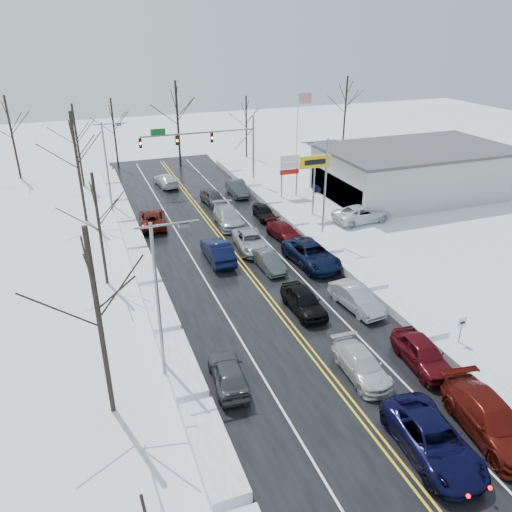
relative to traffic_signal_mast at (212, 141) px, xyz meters
name	(u,v)px	position (x,y,z in m)	size (l,w,h in m)	color
ground	(278,310)	(-3.45, -27.99, -5.48)	(160.00, 160.00, 0.00)	silver
road_surface	(267,296)	(-3.45, -25.99, -5.47)	(14.00, 84.00, 0.01)	black
snow_bank_left	(161,316)	(-11.05, -25.99, -5.48)	(1.71, 72.00, 0.65)	white
snow_bank_right	(360,279)	(4.15, -25.99, -5.48)	(1.71, 72.00, 0.65)	white
traffic_signal_mast	(212,141)	(0.00, 0.00, 0.00)	(13.28, 0.39, 8.00)	slate
tires_plus_sign	(315,166)	(7.05, -12.00, -0.49)	(3.20, 0.34, 6.00)	slate
used_vehicles_sign	(290,167)	(7.05, -5.99, -2.16)	(2.20, 0.22, 4.65)	slate
speed_limit_sign	(461,328)	(4.75, -35.99, -3.84)	(0.55, 0.09, 2.35)	slate
flagpole	(299,127)	(11.72, 2.01, 0.45)	(1.87, 1.20, 10.00)	silver
dealership_building	(415,171)	(20.53, -9.99, -2.82)	(20.40, 12.40, 5.30)	#ABAAA6
streetlight_ne	(323,182)	(4.85, -17.99, -0.17)	(3.20, 0.25, 9.00)	slate
streetlight_sw	(161,289)	(-11.74, -31.99, -0.17)	(3.20, 0.25, 9.00)	slate
streetlight_nw	(108,160)	(-11.74, -3.99, -0.17)	(3.20, 0.25, 9.00)	slate
tree_left_b	(94,289)	(-14.95, -33.99, 1.51)	(4.00, 4.00, 10.00)	#2D231C
tree_left_c	(97,208)	(-13.95, -19.99, 0.46)	(3.40, 3.40, 8.50)	#2D231C
tree_left_d	(75,146)	(-14.65, -5.99, 1.86)	(4.20, 4.20, 10.50)	#2D231C
tree_left_e	(75,130)	(-14.25, 6.01, 1.16)	(3.80, 3.80, 9.50)	#2D231C
tree_far_a	(9,121)	(-21.45, 12.01, 1.51)	(4.00, 4.00, 10.00)	#2D231C
tree_far_b	(113,120)	(-9.45, 13.01, 0.81)	(3.60, 3.60, 9.00)	#2D231C
tree_far_c	(177,107)	(-1.45, 11.01, 2.21)	(4.40, 4.40, 11.00)	#2D231C
tree_far_d	(246,115)	(8.55, 12.51, 0.46)	(3.40, 3.40, 8.50)	#2D231C
tree_far_e	(346,98)	(24.55, 13.01, 1.86)	(4.20, 4.20, 10.50)	#2D231C
queued_car_2	(430,453)	(-1.72, -41.88, -5.48)	(2.64, 5.73, 1.59)	black
queued_car_3	(361,375)	(-1.77, -35.92, -5.48)	(1.89, 4.65, 1.35)	silver
queued_car_4	(303,311)	(-1.86, -28.70, -5.48)	(1.85, 4.61, 1.57)	black
queued_car_5	(269,269)	(-1.72, -21.96, -5.48)	(1.43, 4.09, 1.35)	#434649
queued_car_6	(251,249)	(-1.78, -17.95, -5.48)	(2.43, 5.27, 1.46)	#A7A8AF
queued_car_7	(228,225)	(-1.87, -11.82, -5.48)	(2.29, 5.63, 1.63)	#A0A3A8
queued_car_8	(214,205)	(-1.61, -5.75, -5.48)	(1.84, 4.58, 1.56)	#3A3D3F
queued_car_11	(488,433)	(1.62, -41.83, -5.48)	(2.40, 5.89, 1.71)	#520F0B
queued_car_12	(421,365)	(1.90, -36.37, -5.48)	(1.89, 4.69, 1.60)	#4B0A10
queued_car_13	(356,308)	(1.66, -29.59, -5.48)	(1.61, 4.61, 1.52)	#ABAEB3
queued_car_14	(311,264)	(1.81, -22.39, -5.48)	(2.83, 6.13, 1.70)	black
queued_car_15	(284,239)	(1.82, -16.91, -5.48)	(1.88, 4.63, 1.34)	#4A090E
queued_car_16	(264,218)	(1.96, -11.45, -5.48)	(1.59, 3.96, 1.35)	black
queued_car_17	(237,195)	(1.82, -3.52, -5.48)	(1.68, 4.81, 1.58)	#383B3C
oncoming_car_0	(218,260)	(-5.04, -19.10, -5.48)	(1.81, 5.20, 1.71)	black
oncoming_car_1	(153,226)	(-8.76, -9.67, -5.48)	(2.47, 5.35, 1.49)	#52100A
oncoming_car_2	(166,186)	(-5.04, 2.66, -5.48)	(2.02, 4.97, 1.44)	silver
oncoming_car_3	(229,384)	(-8.88, -34.13, -5.48)	(1.71, 4.26, 1.45)	#3F4144
parked_car_0	(361,221)	(10.58, -15.56, -5.48)	(2.70, 5.85, 1.63)	white
parked_car_1	(364,204)	(13.51, -11.28, -5.48)	(2.23, 5.49, 1.59)	#3C3F41
parked_car_2	(328,195)	(11.43, -7.16, -5.48)	(1.91, 4.75, 1.62)	black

